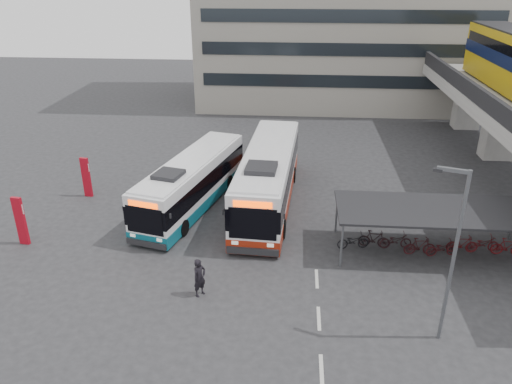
# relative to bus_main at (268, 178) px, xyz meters

# --- Properties ---
(ground) EXTENTS (120.00, 120.00, 0.00)m
(ground) POSITION_rel_bus_main_xyz_m (0.38, -8.15, -1.81)
(ground) COLOR #28282B
(ground) RESTS_ON ground
(bike_shelter) EXTENTS (10.00, 4.00, 2.54)m
(bike_shelter) POSITION_rel_bus_main_xyz_m (8.85, -5.15, -0.51)
(bike_shelter) COLOR #595B60
(bike_shelter) RESTS_ON ground
(road_markings) EXTENTS (0.15, 7.60, 0.01)m
(road_markings) POSITION_rel_bus_main_xyz_m (2.88, -11.15, -1.81)
(road_markings) COLOR beige
(road_markings) RESTS_ON ground
(bus_main) EXTENTS (3.65, 13.34, 3.90)m
(bus_main) POSITION_rel_bus_main_xyz_m (0.00, 0.00, 0.00)
(bus_main) COLOR white
(bus_main) RESTS_ON ground
(bus_teal) EXTENTS (5.22, 11.70, 3.38)m
(bus_teal) POSITION_rel_bus_main_xyz_m (-4.70, -0.64, -0.24)
(bus_teal) COLOR white
(bus_teal) RESTS_ON ground
(pedestrian) EXTENTS (0.77, 0.82, 1.88)m
(pedestrian) POSITION_rel_bus_main_xyz_m (-2.54, -9.87, -0.87)
(pedestrian) COLOR black
(pedestrian) RESTS_ON ground
(lamp_post) EXTENTS (1.27, 0.54, 7.43)m
(lamp_post) POSITION_rel_bus_main_xyz_m (7.64, -11.94, 2.42)
(lamp_post) COLOR #595B60
(lamp_post) RESTS_ON ground
(sign_totem_mid) EXTENTS (0.60, 0.25, 2.79)m
(sign_totem_mid) POSITION_rel_bus_main_xyz_m (-12.97, -6.05, -0.37)
(sign_totem_mid) COLOR #A40A19
(sign_totem_mid) RESTS_ON ground
(sign_totem_north) EXTENTS (0.58, 0.26, 2.68)m
(sign_totem_north) POSITION_rel_bus_main_xyz_m (-11.86, 0.23, -0.43)
(sign_totem_north) COLOR #A40A19
(sign_totem_north) RESTS_ON ground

